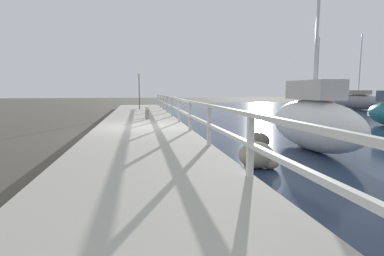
% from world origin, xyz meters
% --- Properties ---
extents(ground_plane, '(120.00, 120.00, 0.00)m').
position_xyz_m(ground_plane, '(0.00, 0.00, 0.00)').
color(ground_plane, '#4C473D').
extents(dock_walkway, '(3.61, 36.00, 0.32)m').
position_xyz_m(dock_walkway, '(0.00, 0.00, 0.16)').
color(dock_walkway, '#B2AD9E').
rests_on(dock_walkway, ground).
extents(railing, '(0.10, 32.50, 1.08)m').
position_xyz_m(railing, '(1.71, -0.00, 1.05)').
color(railing, silver).
rests_on(railing, dock_walkway).
extents(boulder_near_dock, '(0.37, 0.33, 0.28)m').
position_xyz_m(boulder_near_dock, '(2.77, -5.89, 0.14)').
color(boulder_near_dock, gray).
rests_on(boulder_near_dock, ground).
extents(boulder_upstream, '(0.68, 0.62, 0.51)m').
position_xyz_m(boulder_upstream, '(3.37, -3.72, 0.26)').
color(boulder_upstream, '#666056').
rests_on(boulder_upstream, ground).
extents(boulder_water_edge, '(0.80, 0.72, 0.60)m').
position_xyz_m(boulder_water_edge, '(2.49, -5.74, 0.30)').
color(boulder_water_edge, gray).
rests_on(boulder_water_edge, ground).
extents(mooring_bollard, '(0.20, 0.20, 0.50)m').
position_xyz_m(mooring_bollard, '(0.31, 3.03, 0.57)').
color(mooring_bollard, gray).
rests_on(mooring_bollard, dock_walkway).
extents(dock_lamp, '(0.21, 0.21, 2.73)m').
position_xyz_m(dock_lamp, '(-0.03, 10.97, 2.15)').
color(dock_lamp, '#514C47').
rests_on(dock_lamp, dock_walkway).
extents(sailboat_gray, '(1.87, 5.99, 6.81)m').
position_xyz_m(sailboat_gray, '(19.87, 12.59, 0.76)').
color(sailboat_gray, gray).
rests_on(sailboat_gray, water_surface).
extents(sailboat_red, '(2.22, 4.88, 5.52)m').
position_xyz_m(sailboat_red, '(12.76, 8.09, 0.85)').
color(sailboat_red, red).
rests_on(sailboat_red, water_surface).
extents(sailboat_white, '(1.19, 4.34, 5.19)m').
position_xyz_m(sailboat_white, '(4.90, -4.06, 0.86)').
color(sailboat_white, white).
rests_on(sailboat_white, water_surface).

